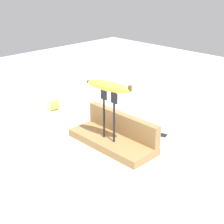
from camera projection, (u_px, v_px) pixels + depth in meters
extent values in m
plane|color=white|center=(112.00, 145.00, 1.17)|extent=(3.00, 3.00, 0.00)
cube|color=#A87F4C|center=(112.00, 141.00, 1.17)|extent=(0.33, 0.13, 0.03)
cube|color=#A87F4C|center=(122.00, 124.00, 1.18)|extent=(0.32, 0.03, 0.08)
cylinder|color=black|center=(104.00, 119.00, 1.14)|extent=(0.01, 0.01, 0.14)
cube|color=black|center=(104.00, 94.00, 1.11)|extent=(0.03, 0.00, 0.04)
cylinder|color=black|center=(114.00, 123.00, 1.11)|extent=(0.01, 0.01, 0.14)
cube|color=black|center=(114.00, 98.00, 1.07)|extent=(0.03, 0.00, 0.04)
ellipsoid|color=#DBD147|center=(109.00, 86.00, 1.08)|extent=(0.18, 0.07, 0.03)
cylinder|color=brown|center=(130.00, 88.00, 1.03)|extent=(0.01, 0.01, 0.02)
sphere|color=#3F2D19|center=(89.00, 82.00, 1.12)|extent=(0.01, 0.01, 0.01)
cylinder|color=black|center=(143.00, 130.00, 1.27)|extent=(0.12, 0.04, 0.01)
cube|color=black|center=(162.00, 134.00, 1.24)|extent=(0.04, 0.04, 0.01)
cylinder|color=#DBD147|center=(53.00, 105.00, 1.47)|extent=(0.05, 0.05, 0.04)
cylinder|color=beige|center=(49.00, 106.00, 1.45)|extent=(0.04, 0.01, 0.04)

